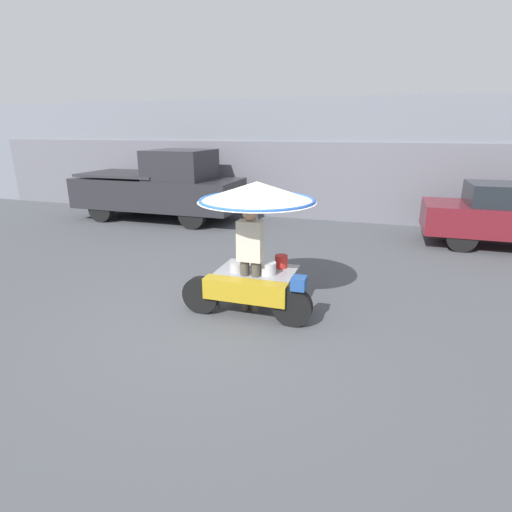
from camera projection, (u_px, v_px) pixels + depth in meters
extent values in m
plane|color=#4C4F54|center=(224.00, 322.00, 5.96)|extent=(36.00, 36.00, 0.00)
cube|color=gray|center=(319.00, 158.00, 13.14)|extent=(28.00, 2.00, 3.66)
cube|color=slate|center=(313.00, 182.00, 12.39)|extent=(23.80, 0.06, 2.38)
cylinder|color=black|center=(292.00, 307.00, 5.77)|extent=(0.59, 0.14, 0.59)
cylinder|color=black|center=(201.00, 295.00, 6.18)|extent=(0.59, 0.14, 0.59)
cube|color=#B7931E|center=(245.00, 291.00, 5.93)|extent=(1.28, 0.24, 0.32)
cube|color=#234C93|center=(299.00, 283.00, 5.63)|extent=(0.20, 0.24, 0.18)
cylinder|color=black|center=(262.00, 283.00, 6.76)|extent=(0.53, 0.14, 0.53)
cylinder|color=#515156|center=(282.00, 300.00, 6.03)|extent=(0.03, 0.03, 0.56)
cylinder|color=#515156|center=(293.00, 283.00, 6.71)|extent=(0.03, 0.03, 0.56)
cylinder|color=#515156|center=(218.00, 292.00, 6.33)|extent=(0.03, 0.03, 0.56)
cylinder|color=#515156|center=(235.00, 276.00, 7.01)|extent=(0.03, 0.03, 0.56)
cube|color=#9E9EA3|center=(257.00, 270.00, 6.43)|extent=(1.23, 0.88, 0.02)
cylinder|color=#B2B2B7|center=(257.00, 237.00, 6.26)|extent=(0.03, 0.03, 1.11)
cone|color=white|center=(257.00, 192.00, 6.04)|extent=(1.82, 1.82, 0.30)
torus|color=blue|center=(257.00, 200.00, 6.08)|extent=(1.78, 1.78, 0.05)
cylinder|color=#B7B7BC|center=(237.00, 267.00, 6.34)|extent=(0.26, 0.26, 0.16)
cylinder|color=silver|center=(268.00, 268.00, 6.21)|extent=(0.26, 0.26, 0.19)
cylinder|color=#B7B7BC|center=(257.00, 264.00, 6.60)|extent=(0.26, 0.26, 0.06)
cylinder|color=red|center=(281.00, 261.00, 6.52)|extent=(0.21, 0.21, 0.21)
cylinder|color=#4C473D|center=(245.00, 285.00, 6.25)|extent=(0.14, 0.14, 0.83)
cylinder|color=#4C473D|center=(256.00, 286.00, 6.20)|extent=(0.14, 0.14, 0.83)
cube|color=beige|center=(250.00, 241.00, 6.01)|extent=(0.38, 0.22, 0.62)
sphere|color=tan|center=(250.00, 213.00, 5.88)|extent=(0.22, 0.22, 0.22)
cylinder|color=black|center=(462.00, 238.00, 9.29)|extent=(0.68, 0.20, 0.68)
cylinder|color=black|center=(453.00, 225.00, 10.55)|extent=(0.68, 0.20, 0.68)
cylinder|color=black|center=(192.00, 215.00, 11.41)|extent=(0.79, 0.24, 0.79)
cylinder|color=black|center=(215.00, 205.00, 12.93)|extent=(0.79, 0.24, 0.79)
cylinder|color=black|center=(101.00, 209.00, 12.30)|extent=(0.79, 0.24, 0.79)
cylinder|color=black|center=(133.00, 200.00, 13.82)|extent=(0.79, 0.24, 0.79)
cube|color=#28282D|center=(159.00, 193.00, 12.47)|extent=(5.17, 1.97, 0.91)
cube|color=#28282D|center=(181.00, 165.00, 11.97)|extent=(1.76, 1.81, 0.86)
cube|color=#2D2D33|center=(128.00, 174.00, 12.60)|extent=(2.69, 1.89, 0.08)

